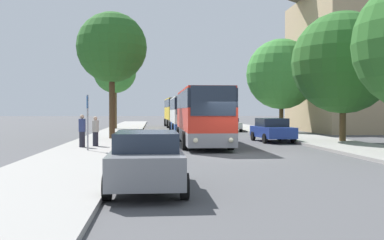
# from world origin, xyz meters

# --- Properties ---
(ground_plane) EXTENTS (300.00, 300.00, 0.00)m
(ground_plane) POSITION_xyz_m (0.00, 0.00, 0.00)
(ground_plane) COLOR #4C4C4F
(ground_plane) RESTS_ON ground
(sidewalk_left) EXTENTS (4.00, 120.00, 0.15)m
(sidewalk_left) POSITION_xyz_m (-7.00, 0.00, 0.07)
(sidewalk_left) COLOR gray
(sidewalk_left) RESTS_ON ground_plane
(sidewalk_right) EXTENTS (4.00, 120.00, 0.15)m
(sidewalk_right) POSITION_xyz_m (7.00, 0.00, 0.07)
(sidewalk_right) COLOR gray
(sidewalk_right) RESTS_ON ground_plane
(building_right_background) EXTENTS (15.24, 13.56, 17.39)m
(building_right_background) POSITION_xyz_m (18.68, 22.67, 8.69)
(building_right_background) COLOR tan
(building_right_background) RESTS_ON ground_plane
(bus_front) EXTENTS (2.76, 10.88, 3.29)m
(bus_front) POSITION_xyz_m (-0.97, 6.03, 1.76)
(bus_front) COLOR gray
(bus_front) RESTS_ON ground_plane
(bus_middle) EXTENTS (2.87, 11.06, 3.24)m
(bus_middle) POSITION_xyz_m (-0.87, 20.57, 1.74)
(bus_middle) COLOR #2D519E
(bus_middle) RESTS_ON ground_plane
(bus_rear) EXTENTS (2.89, 10.91, 3.57)m
(bus_rear) POSITION_xyz_m (-1.00, 35.88, 1.90)
(bus_rear) COLOR #2D2D2D
(bus_rear) RESTS_ON ground_plane
(parked_car_left_curb) EXTENTS (2.00, 4.49, 1.53)m
(parked_car_left_curb) POSITION_xyz_m (-4.03, -8.82, 0.80)
(parked_car_left_curb) COLOR slate
(parked_car_left_curb) RESTS_ON ground_plane
(parked_car_right_near) EXTENTS (2.23, 4.53, 1.57)m
(parked_car_right_near) POSITION_xyz_m (3.99, 8.57, 0.81)
(parked_car_right_near) COLOR #233D9E
(parked_car_right_near) RESTS_ON ground_plane
(parked_car_right_far) EXTENTS (2.17, 4.21, 1.34)m
(parked_car_right_far) POSITION_xyz_m (3.66, 23.82, 0.72)
(parked_car_right_far) COLOR silver
(parked_car_right_far) RESTS_ON ground_plane
(bus_stop_sign) EXTENTS (0.08, 0.45, 2.68)m
(bus_stop_sign) POSITION_xyz_m (-7.02, 1.45, 1.81)
(bus_stop_sign) COLOR gray
(bus_stop_sign) RESTS_ON sidewalk_left
(pedestrian_waiting_near) EXTENTS (0.36, 0.36, 1.60)m
(pedestrian_waiting_near) POSITION_xyz_m (-6.98, 4.09, 0.95)
(pedestrian_waiting_near) COLOR #23232D
(pedestrian_waiting_near) RESTS_ON sidewalk_left
(pedestrian_waiting_far) EXTENTS (0.36, 0.36, 1.71)m
(pedestrian_waiting_far) POSITION_xyz_m (-7.58, 3.39, 1.01)
(pedestrian_waiting_far) COLOR #23232D
(pedestrian_waiting_far) RESTS_ON sidewalk_left
(tree_left_near) EXTENTS (4.83, 4.83, 8.71)m
(tree_left_near) POSITION_xyz_m (-6.70, 10.80, 6.41)
(tree_left_near) COLOR #47331E
(tree_left_near) RESTS_ON sidewalk_left
(tree_left_far) EXTENTS (4.57, 4.57, 8.36)m
(tree_left_far) POSITION_xyz_m (-7.96, 28.09, 6.20)
(tree_left_far) COLOR #513D23
(tree_left_far) RESTS_ON sidewalk_left
(tree_right_near) EXTENTS (6.42, 6.42, 8.15)m
(tree_right_near) POSITION_xyz_m (8.06, 6.83, 5.09)
(tree_right_near) COLOR #513D23
(tree_right_near) RESTS_ON sidewalk_right
(tree_right_far) EXTENTS (6.59, 6.59, 8.64)m
(tree_right_far) POSITION_xyz_m (8.14, 20.73, 5.49)
(tree_right_far) COLOR #47331E
(tree_right_far) RESTS_ON sidewalk_right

